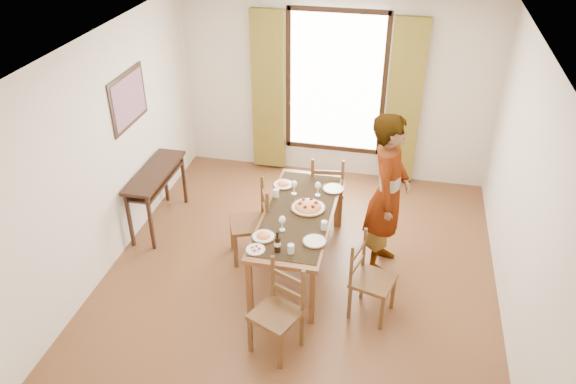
% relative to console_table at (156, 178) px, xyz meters
% --- Properties ---
extents(ground, '(5.00, 5.00, 0.00)m').
position_rel_console_table_xyz_m(ground, '(2.03, -0.60, -0.68)').
color(ground, brown).
rests_on(ground, ground).
extents(room_shell, '(4.60, 5.10, 2.74)m').
position_rel_console_table_xyz_m(room_shell, '(2.03, -0.47, 0.86)').
color(room_shell, beige).
rests_on(room_shell, ground).
extents(console_table, '(0.38, 1.20, 0.80)m').
position_rel_console_table_xyz_m(console_table, '(0.00, 0.00, 0.00)').
color(console_table, black).
rests_on(console_table, ground).
extents(dining_table, '(0.79, 1.95, 0.76)m').
position_rel_console_table_xyz_m(dining_table, '(1.97, -0.48, 0.00)').
color(dining_table, brown).
rests_on(dining_table, ground).
extents(chair_west, '(0.58, 0.58, 1.00)m').
position_rel_console_table_xyz_m(chair_west, '(1.39, -0.42, -0.22)').
color(chair_west, brown).
rests_on(chair_west, ground).
extents(chair_north, '(0.49, 0.49, 1.00)m').
position_rel_console_table_xyz_m(chair_north, '(2.15, 0.55, -0.22)').
color(chair_north, brown).
rests_on(chair_north, ground).
extents(chair_south, '(0.56, 0.56, 0.96)m').
position_rel_console_table_xyz_m(chair_south, '(2.04, -1.80, -0.24)').
color(chair_south, brown).
rests_on(chair_south, ground).
extents(chair_east, '(0.51, 0.51, 0.94)m').
position_rel_console_table_xyz_m(chair_east, '(2.86, -1.12, -0.25)').
color(chair_east, brown).
rests_on(chair_east, ground).
extents(man, '(0.83, 0.65, 1.96)m').
position_rel_console_table_xyz_m(man, '(2.94, -0.24, 0.29)').
color(man, '#9C9FA5').
rests_on(man, ground).
extents(plate_sw, '(0.27, 0.27, 0.05)m').
position_rel_console_table_xyz_m(plate_sw, '(1.70, -1.04, 0.10)').
color(plate_sw, silver).
rests_on(plate_sw, dining_table).
extents(plate_se, '(0.27, 0.27, 0.05)m').
position_rel_console_table_xyz_m(plate_se, '(2.25, -1.00, 0.10)').
color(plate_se, silver).
rests_on(plate_se, dining_table).
extents(plate_nw, '(0.27, 0.27, 0.05)m').
position_rel_console_table_xyz_m(plate_nw, '(1.67, 0.07, 0.10)').
color(plate_nw, silver).
rests_on(plate_nw, dining_table).
extents(plate_ne, '(0.27, 0.27, 0.05)m').
position_rel_console_table_xyz_m(plate_ne, '(2.29, 0.10, 0.10)').
color(plate_ne, silver).
rests_on(plate_ne, dining_table).
extents(pasta_platter, '(0.40, 0.40, 0.10)m').
position_rel_console_table_xyz_m(pasta_platter, '(2.06, -0.39, 0.12)').
color(pasta_platter, red).
rests_on(pasta_platter, dining_table).
extents(caprese_plate, '(0.20, 0.20, 0.04)m').
position_rel_console_table_xyz_m(caprese_plate, '(1.67, -1.27, 0.09)').
color(caprese_plate, silver).
rests_on(caprese_plate, dining_table).
extents(wine_glass_a, '(0.08, 0.08, 0.18)m').
position_rel_console_table_xyz_m(wine_glass_a, '(1.87, -0.86, 0.16)').
color(wine_glass_a, white).
rests_on(wine_glass_a, dining_table).
extents(wine_glass_b, '(0.08, 0.08, 0.18)m').
position_rel_console_table_xyz_m(wine_glass_b, '(2.12, -0.07, 0.16)').
color(wine_glass_b, white).
rests_on(wine_glass_b, dining_table).
extents(wine_glass_c, '(0.08, 0.08, 0.18)m').
position_rel_console_table_xyz_m(wine_glass_c, '(1.84, -0.10, 0.16)').
color(wine_glass_c, white).
rests_on(wine_glass_c, dining_table).
extents(tumbler_a, '(0.07, 0.07, 0.10)m').
position_rel_console_table_xyz_m(tumbler_a, '(2.31, -0.75, 0.12)').
color(tumbler_a, silver).
rests_on(tumbler_a, dining_table).
extents(tumbler_b, '(0.07, 0.07, 0.10)m').
position_rel_console_table_xyz_m(tumbler_b, '(1.64, -0.21, 0.12)').
color(tumbler_b, silver).
rests_on(tumbler_b, dining_table).
extents(tumbler_c, '(0.07, 0.07, 0.10)m').
position_rel_console_table_xyz_m(tumbler_c, '(2.04, -1.24, 0.12)').
color(tumbler_c, silver).
rests_on(tumbler_c, dining_table).
extents(wine_bottle, '(0.07, 0.07, 0.25)m').
position_rel_console_table_xyz_m(wine_bottle, '(1.90, -1.24, 0.20)').
color(wine_bottle, black).
rests_on(wine_bottle, dining_table).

